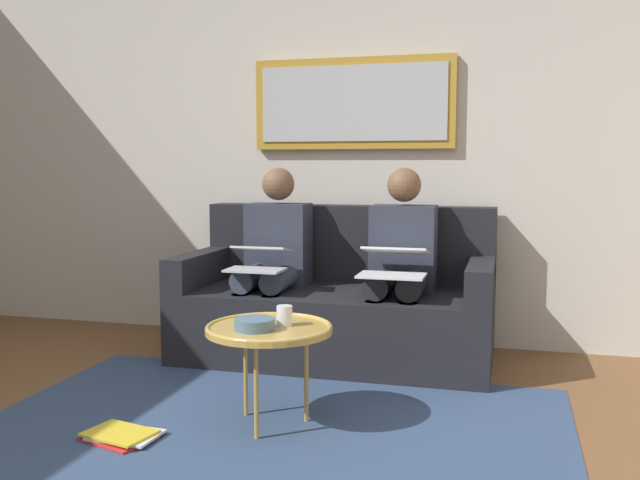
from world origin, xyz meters
name	(u,v)px	position (x,y,z in m)	size (l,w,h in m)	color
wall_rear	(356,143)	(0.00, -2.60, 1.30)	(6.00, 0.12, 2.60)	beige
area_rug	(269,429)	(0.00, -0.85, 0.00)	(2.60, 1.80, 0.01)	#33476B
couch	(338,304)	(0.00, -2.12, 0.31)	(1.84, 0.90, 0.90)	black
framed_mirror	(353,103)	(0.00, -2.51, 1.55)	(1.31, 0.05, 0.58)	#B7892D
coffee_table	(269,330)	(0.01, -0.90, 0.43)	(0.56, 0.56, 0.46)	tan
cup	(285,316)	(-0.05, -0.94, 0.49)	(0.07, 0.07, 0.09)	silver
bowl	(255,324)	(0.05, -0.83, 0.47)	(0.18, 0.18, 0.05)	slate
person_left	(401,260)	(-0.39, -2.05, 0.61)	(0.38, 0.58, 1.14)	#2D3342
laptop_white	(394,261)	(-0.39, -1.81, 0.63)	(0.36, 0.37, 0.15)	white
person_right	(273,255)	(0.39, -2.05, 0.61)	(0.38, 0.58, 1.14)	#2D3342
laptop_silver	(259,258)	(0.39, -1.80, 0.63)	(0.32, 0.32, 0.14)	silver
magazine_stack	(121,435)	(0.56, -0.58, 0.02)	(0.33, 0.27, 0.03)	red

